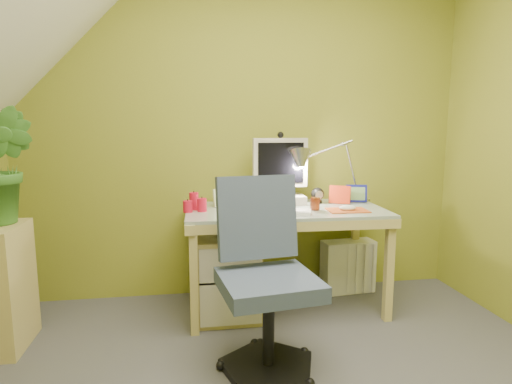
{
  "coord_description": "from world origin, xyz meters",
  "views": [
    {
      "loc": [
        -0.39,
        -1.5,
        1.24
      ],
      "look_at": [
        0.0,
        1.0,
        0.85
      ],
      "focal_mm": 30.0,
      "sensor_mm": 36.0,
      "label": 1
    }
  ],
  "objects": [
    {
      "name": "wall_back",
      "position": [
        0.0,
        1.6,
        1.2
      ],
      "size": [
        3.2,
        0.01,
        2.4
      ],
      "primitive_type": "cube",
      "color": "olive",
      "rests_on": "floor"
    },
    {
      "name": "desk",
      "position": [
        0.23,
        1.23,
        0.35
      ],
      "size": [
        1.32,
        0.68,
        0.7
      ],
      "primitive_type": null,
      "rotation": [
        0.0,
        0.0,
        -0.02
      ],
      "color": "tan",
      "rests_on": "floor"
    },
    {
      "name": "monitor",
      "position": [
        0.23,
        1.41,
        0.95
      ],
      "size": [
        0.37,
        0.21,
        0.5
      ],
      "primitive_type": null,
      "rotation": [
        0.0,
        0.0,
        0.0
      ],
      "color": "beige",
      "rests_on": "desk"
    },
    {
      "name": "speaker_left",
      "position": [
        -0.04,
        1.39,
        0.76
      ],
      "size": [
        0.11,
        0.11,
        0.11
      ],
      "primitive_type": null,
      "rotation": [
        0.0,
        0.0,
        0.15
      ],
      "color": "black",
      "rests_on": "desk"
    },
    {
      "name": "speaker_right",
      "position": [
        0.5,
        1.39,
        0.75
      ],
      "size": [
        0.1,
        0.1,
        0.11
      ],
      "primitive_type": null,
      "rotation": [
        0.0,
        0.0,
        0.12
      ],
      "color": "black",
      "rests_on": "desk"
    },
    {
      "name": "keyboard",
      "position": [
        0.15,
        1.09,
        0.71
      ],
      "size": [
        0.44,
        0.25,
        0.02
      ],
      "primitive_type": "cube",
      "rotation": [
        0.0,
        0.0,
        -0.3
      ],
      "color": "white",
      "rests_on": "desk"
    },
    {
      "name": "mousepad",
      "position": [
        0.61,
        1.09,
        0.7
      ],
      "size": [
        0.26,
        0.19,
        0.01
      ],
      "primitive_type": "cube",
      "rotation": [
        0.0,
        0.0,
        -0.04
      ],
      "color": "#B34B1C",
      "rests_on": "desk"
    },
    {
      "name": "mouse",
      "position": [
        0.61,
        1.09,
        0.72
      ],
      "size": [
        0.12,
        0.09,
        0.04
      ],
      "primitive_type": "ellipsoid",
      "rotation": [
        0.0,
        0.0,
        0.15
      ],
      "color": "white",
      "rests_on": "mousepad"
    },
    {
      "name": "amber_tumbler",
      "position": [
        0.41,
        1.15,
        0.74
      ],
      "size": [
        0.07,
        0.07,
        0.08
      ],
      "primitive_type": "cylinder",
      "rotation": [
        0.0,
        0.0,
        0.05
      ],
      "color": "#953815",
      "rests_on": "desk"
    },
    {
      "name": "candle_cluster",
      "position": [
        -0.37,
        1.24,
        0.76
      ],
      "size": [
        0.17,
        0.15,
        0.11
      ],
      "primitive_type": null,
      "rotation": [
        0.0,
        0.0,
        -0.14
      ],
      "color": "red",
      "rests_on": "desk"
    },
    {
      "name": "photo_frame_red",
      "position": [
        0.65,
        1.35,
        0.76
      ],
      "size": [
        0.14,
        0.09,
        0.13
      ],
      "primitive_type": "cube",
      "rotation": [
        0.0,
        0.0,
        -0.49
      ],
      "color": "red",
      "rests_on": "desk"
    },
    {
      "name": "photo_frame_blue",
      "position": [
        0.79,
        1.39,
        0.76
      ],
      "size": [
        0.15,
        0.06,
        0.13
      ],
      "primitive_type": "cube",
      "rotation": [
        0.0,
        0.0,
        -0.25
      ],
      "color": "navy",
      "rests_on": "desk"
    },
    {
      "name": "photo_frame_green",
      "position": [
        -0.17,
        1.37,
        0.76
      ],
      "size": [
        0.14,
        0.06,
        0.12
      ],
      "primitive_type": "cube",
      "rotation": [
        0.0,
        0.0,
        0.31
      ],
      "color": "#BBD391",
      "rests_on": "desk"
    },
    {
      "name": "desk_lamp",
      "position": [
        0.68,
        1.41,
        1.02
      ],
      "size": [
        0.62,
        0.32,
        0.64
      ],
      "primitive_type": null,
      "rotation": [
        0.0,
        0.0,
        -0.12
      ],
      "color": "silver",
      "rests_on": "desk"
    },
    {
      "name": "side_ledge",
      "position": [
        -1.45,
        0.96,
        0.35
      ],
      "size": [
        0.26,
        0.4,
        0.7
      ],
      "primitive_type": "cube",
      "color": "tan",
      "rests_on": "floor"
    },
    {
      "name": "potted_plant",
      "position": [
        -1.41,
        1.01,
        1.02
      ],
      "size": [
        0.39,
        0.33,
        0.64
      ],
      "primitive_type": "imported",
      "rotation": [
        0.0,
        0.0,
        -0.12
      ],
      "color": "#3A7426",
      "rests_on": "side_ledge"
    },
    {
      "name": "task_chair",
      "position": [
        -0.01,
        0.49,
        0.48
      ],
      "size": [
        0.6,
        0.6,
        0.96
      ],
      "primitive_type": null,
      "rotation": [
        0.0,
        0.0,
        0.14
      ],
      "color": "#3B4861",
      "rests_on": "floor"
    },
    {
      "name": "radiator",
      "position": [
        0.77,
        1.46,
        0.2
      ],
      "size": [
        0.4,
        0.19,
        0.39
      ],
      "primitive_type": "cube",
      "rotation": [
        0.0,
        0.0,
        0.1
      ],
      "color": "silver",
      "rests_on": "floor"
    }
  ]
}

